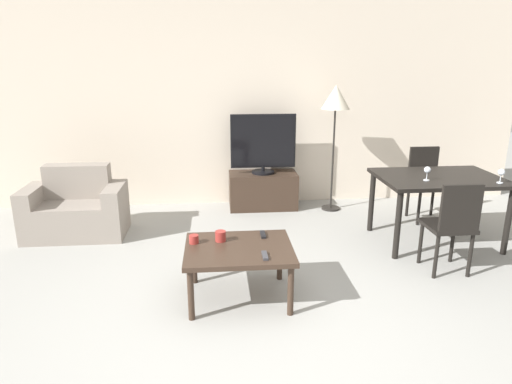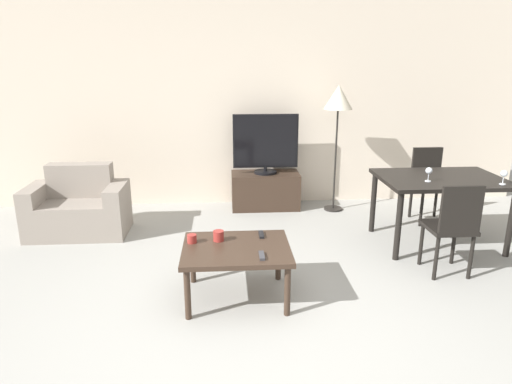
{
  "view_description": "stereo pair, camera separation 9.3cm",
  "coord_description": "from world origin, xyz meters",
  "px_view_note": "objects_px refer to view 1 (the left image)",
  "views": [
    {
      "loc": [
        -0.26,
        -2.64,
        1.94
      ],
      "look_at": [
        0.13,
        1.73,
        0.65
      ],
      "focal_mm": 32.0,
      "sensor_mm": 36.0,
      "label": 1
    },
    {
      "loc": [
        -0.17,
        -2.65,
        1.94
      ],
      "look_at": [
        0.13,
        1.73,
        0.65
      ],
      "focal_mm": 32.0,
      "sensor_mm": 36.0,
      "label": 2
    }
  ],
  "objects_px": {
    "coffee_table": "(239,253)",
    "remote_primary": "(265,256)",
    "tv": "(263,144)",
    "dining_chair_far": "(426,179)",
    "armchair": "(76,210)",
    "dining_chair_near": "(452,223)",
    "tv_stand": "(263,190)",
    "cup_colored_far": "(194,239)",
    "wine_glass_center": "(501,173)",
    "floor_lamp": "(336,102)",
    "wine_glass_left": "(427,171)",
    "cup_white_near": "(221,236)",
    "dining_table": "(439,184)",
    "remote_secondary": "(263,234)"
  },
  "relations": [
    {
      "from": "wine_glass_center",
      "to": "dining_chair_near",
      "type": "bearing_deg",
      "value": -147.71
    },
    {
      "from": "armchair",
      "to": "dining_chair_near",
      "type": "xyz_separation_m",
      "value": [
        3.72,
        -1.32,
        0.21
      ]
    },
    {
      "from": "dining_table",
      "to": "wine_glass_center",
      "type": "relative_size",
      "value": 8.71
    },
    {
      "from": "dining_table",
      "to": "floor_lamp",
      "type": "xyz_separation_m",
      "value": [
        -0.84,
        1.2,
        0.76
      ]
    },
    {
      "from": "armchair",
      "to": "coffee_table",
      "type": "xyz_separation_m",
      "value": [
        1.76,
        -1.6,
        0.12
      ]
    },
    {
      "from": "armchair",
      "to": "dining_table",
      "type": "relative_size",
      "value": 0.85
    },
    {
      "from": "armchair",
      "to": "floor_lamp",
      "type": "distance_m",
      "value": 3.36
    },
    {
      "from": "dining_table",
      "to": "wine_glass_left",
      "type": "distance_m",
      "value": 0.33
    },
    {
      "from": "dining_table",
      "to": "wine_glass_left",
      "type": "height_order",
      "value": "wine_glass_left"
    },
    {
      "from": "wine_glass_left",
      "to": "cup_colored_far",
      "type": "bearing_deg",
      "value": -161.91
    },
    {
      "from": "wine_glass_left",
      "to": "tv",
      "type": "bearing_deg",
      "value": 135.24
    },
    {
      "from": "dining_chair_far",
      "to": "wine_glass_center",
      "type": "bearing_deg",
      "value": -76.96
    },
    {
      "from": "cup_white_near",
      "to": "tv_stand",
      "type": "bearing_deg",
      "value": 75.13
    },
    {
      "from": "cup_white_near",
      "to": "cup_colored_far",
      "type": "bearing_deg",
      "value": -173.23
    },
    {
      "from": "floor_lamp",
      "to": "coffee_table",
      "type": "bearing_deg",
      "value": -121.08
    },
    {
      "from": "remote_secondary",
      "to": "cup_white_near",
      "type": "distance_m",
      "value": 0.38
    },
    {
      "from": "floor_lamp",
      "to": "wine_glass_left",
      "type": "relative_size",
      "value": 11.11
    },
    {
      "from": "floor_lamp",
      "to": "dining_chair_near",
      "type": "bearing_deg",
      "value": -72.48
    },
    {
      "from": "dining_table",
      "to": "wine_glass_center",
      "type": "xyz_separation_m",
      "value": [
        0.47,
        -0.32,
        0.19
      ]
    },
    {
      "from": "cup_white_near",
      "to": "remote_secondary",
      "type": "bearing_deg",
      "value": 13.69
    },
    {
      "from": "armchair",
      "to": "coffee_table",
      "type": "relative_size",
      "value": 1.23
    },
    {
      "from": "armchair",
      "to": "dining_chair_near",
      "type": "distance_m",
      "value": 3.95
    },
    {
      "from": "tv",
      "to": "floor_lamp",
      "type": "relative_size",
      "value": 0.52
    },
    {
      "from": "cup_white_near",
      "to": "tv",
      "type": "bearing_deg",
      "value": 75.11
    },
    {
      "from": "tv",
      "to": "remote_secondary",
      "type": "relative_size",
      "value": 5.66
    },
    {
      "from": "remote_secondary",
      "to": "cup_white_near",
      "type": "xyz_separation_m",
      "value": [
        -0.37,
        -0.09,
        0.03
      ]
    },
    {
      "from": "dining_chair_far",
      "to": "wine_glass_left",
      "type": "bearing_deg",
      "value": -115.75
    },
    {
      "from": "cup_white_near",
      "to": "dining_chair_near",
      "type": "bearing_deg",
      "value": 3.7
    },
    {
      "from": "floor_lamp",
      "to": "wine_glass_left",
      "type": "distance_m",
      "value": 1.59
    },
    {
      "from": "tv_stand",
      "to": "remote_primary",
      "type": "xyz_separation_m",
      "value": [
        -0.26,
        -2.6,
        0.23
      ]
    },
    {
      "from": "tv",
      "to": "remote_primary",
      "type": "distance_m",
      "value": 2.64
    },
    {
      "from": "tv",
      "to": "dining_chair_far",
      "type": "bearing_deg",
      "value": -16.97
    },
    {
      "from": "cup_white_near",
      "to": "dining_chair_far",
      "type": "bearing_deg",
      "value": 32.81
    },
    {
      "from": "coffee_table",
      "to": "cup_white_near",
      "type": "bearing_deg",
      "value": 135.85
    },
    {
      "from": "coffee_table",
      "to": "remote_primary",
      "type": "xyz_separation_m",
      "value": [
        0.19,
        -0.21,
        0.06
      ]
    },
    {
      "from": "remote_primary",
      "to": "tv_stand",
      "type": "bearing_deg",
      "value": 84.31
    },
    {
      "from": "dining_chair_near",
      "to": "wine_glass_center",
      "type": "height_order",
      "value": "dining_chair_near"
    },
    {
      "from": "coffee_table",
      "to": "floor_lamp",
      "type": "bearing_deg",
      "value": 58.92
    },
    {
      "from": "cup_white_near",
      "to": "wine_glass_center",
      "type": "distance_m",
      "value": 2.88
    },
    {
      "from": "coffee_table",
      "to": "wine_glass_center",
      "type": "bearing_deg",
      "value": 15.08
    },
    {
      "from": "coffee_table",
      "to": "wine_glass_left",
      "type": "xyz_separation_m",
      "value": [
        1.97,
        0.88,
        0.44
      ]
    },
    {
      "from": "wine_glass_left",
      "to": "armchair",
      "type": "bearing_deg",
      "value": 169.01
    },
    {
      "from": "dining_chair_far",
      "to": "cup_white_near",
      "type": "distance_m",
      "value": 3.04
    },
    {
      "from": "cup_colored_far",
      "to": "coffee_table",
      "type": "bearing_deg",
      "value": -17.36
    },
    {
      "from": "tv_stand",
      "to": "cup_colored_far",
      "type": "xyz_separation_m",
      "value": [
        -0.82,
        -2.27,
        0.26
      ]
    },
    {
      "from": "tv",
      "to": "remote_primary",
      "type": "xyz_separation_m",
      "value": [
        -0.26,
        -2.59,
        -0.4
      ]
    },
    {
      "from": "dining_table",
      "to": "cup_white_near",
      "type": "xyz_separation_m",
      "value": [
        -2.33,
        -0.89,
        -0.15
      ]
    },
    {
      "from": "floor_lamp",
      "to": "wine_glass_center",
      "type": "height_order",
      "value": "floor_lamp"
    },
    {
      "from": "wine_glass_left",
      "to": "wine_glass_center",
      "type": "distance_m",
      "value": 0.71
    },
    {
      "from": "tv",
      "to": "dining_table",
      "type": "relative_size",
      "value": 0.67
    }
  ]
}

